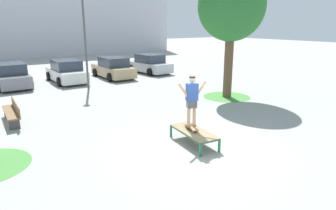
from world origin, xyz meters
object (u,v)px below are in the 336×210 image
object	(u,v)px
skater	(192,98)
car_silver	(149,64)
tree_near_right	(231,6)
car_grey	(11,76)
skateboard	(191,127)
park_bench	(12,112)
light_post	(84,24)
car_tan	(113,68)
car_white	(66,72)
skate_box	(194,132)

from	to	relation	value
skater	car_silver	bearing A→B (deg)	64.65
tree_near_right	car_grey	world-z (taller)	tree_near_right
skater	skateboard	bearing A→B (deg)	-104.38
tree_near_right	park_bench	xyz separation A→B (m)	(-10.25, 1.72, -4.24)
car_grey	light_post	xyz separation A→B (m)	(3.71, -3.32, 3.13)
car_grey	car_tan	world-z (taller)	same
light_post	car_silver	bearing A→B (deg)	28.04
light_post	car_grey	bearing A→B (deg)	138.12
car_grey	car_white	bearing A→B (deg)	-4.31
skater	car_grey	distance (m)	13.93
skater	car_white	world-z (taller)	skater
skater	car_white	size ratio (longest dim) A/B	0.40
skate_box	tree_near_right	world-z (taller)	tree_near_right
car_silver	light_post	size ratio (longest dim) A/B	0.75
skate_box	car_white	world-z (taller)	car_white
skater	car_white	distance (m)	13.21
car_tan	car_silver	world-z (taller)	same
skateboard	skater	bearing A→B (deg)	75.62
car_white	park_bench	world-z (taller)	car_white
car_white	skateboard	bearing A→B (deg)	-88.80
park_bench	car_grey	bearing A→B (deg)	82.59
skate_box	car_tan	world-z (taller)	car_tan
skate_box	car_white	distance (m)	13.34
skate_box	car_tan	bearing A→B (deg)	76.89
skate_box	car_white	size ratio (longest dim) A/B	0.47
car_silver	park_bench	world-z (taller)	car_silver
skate_box	car_grey	distance (m)	14.05
skater	light_post	distance (m)	10.37
skate_box	light_post	size ratio (longest dim) A/B	0.34
skateboard	skater	distance (m)	0.99
skater	car_tan	world-z (taller)	skater
skate_box	park_bench	world-z (taller)	park_bench
car_grey	car_white	distance (m)	3.33
tree_near_right	park_bench	distance (m)	11.22
tree_near_right	park_bench	bearing A→B (deg)	170.49
park_bench	light_post	distance (m)	7.28
skateboard	car_silver	size ratio (longest dim) A/B	0.19
skateboard	tree_near_right	xyz separation A→B (m)	(5.65, 4.00, 4.15)
car_tan	skate_box	bearing A→B (deg)	-103.11
skater	car_silver	size ratio (longest dim) A/B	0.39
car_grey	skateboard	bearing A→B (deg)	-75.02
tree_near_right	car_tan	xyz separation A→B (m)	(-2.60, 8.99, -3.99)
skate_box	skateboard	size ratio (longest dim) A/B	2.39
car_silver	skater	bearing A→B (deg)	-115.35
skate_box	park_bench	bearing A→B (deg)	127.98
tree_near_right	skateboard	bearing A→B (deg)	-144.73
skate_box	light_post	world-z (taller)	light_post
car_white	car_silver	size ratio (longest dim) A/B	0.97
skateboard	car_tan	size ratio (longest dim) A/B	0.20
skate_box	car_white	xyz separation A→B (m)	(-0.26, 13.34, 0.28)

